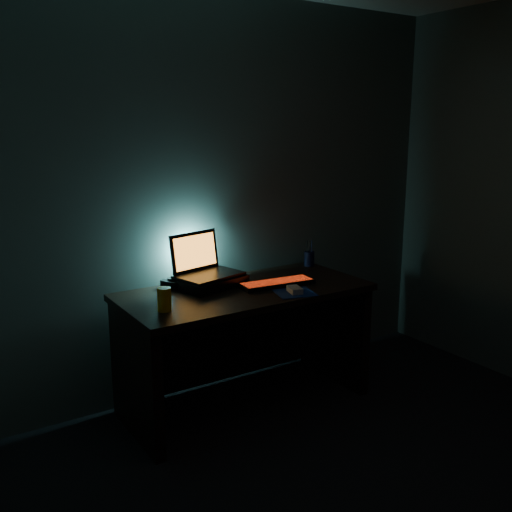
{
  "coord_description": "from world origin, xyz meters",
  "views": [
    {
      "loc": [
        -1.72,
        -1.18,
        1.71
      ],
      "look_at": [
        0.05,
        1.57,
        0.96
      ],
      "focal_mm": 40.0,
      "sensor_mm": 36.0,
      "label": 1
    }
  ],
  "objects_px": {
    "juice_glass": "(164,299)",
    "keyboard": "(277,283)",
    "mouse": "(295,290)",
    "laptop": "(203,266)",
    "pen_cup": "(309,259)",
    "router": "(176,283)"
  },
  "relations": [
    {
      "from": "juice_glass",
      "to": "keyboard",
      "type": "bearing_deg",
      "value": 5.7
    },
    {
      "from": "mouse",
      "to": "juice_glass",
      "type": "relative_size",
      "value": 0.86
    },
    {
      "from": "laptop",
      "to": "pen_cup",
      "type": "distance_m",
      "value": 0.85
    },
    {
      "from": "laptop",
      "to": "router",
      "type": "distance_m",
      "value": 0.2
    },
    {
      "from": "keyboard",
      "to": "router",
      "type": "relative_size",
      "value": 2.64
    },
    {
      "from": "keyboard",
      "to": "juice_glass",
      "type": "relative_size",
      "value": 3.8
    },
    {
      "from": "laptop",
      "to": "keyboard",
      "type": "bearing_deg",
      "value": -49.11
    },
    {
      "from": "keyboard",
      "to": "mouse",
      "type": "relative_size",
      "value": 4.39
    },
    {
      "from": "keyboard",
      "to": "laptop",
      "type": "bearing_deg",
      "value": 149.92
    },
    {
      "from": "keyboard",
      "to": "pen_cup",
      "type": "xyz_separation_m",
      "value": [
        0.48,
        0.29,
        0.04
      ]
    },
    {
      "from": "juice_glass",
      "to": "router",
      "type": "xyz_separation_m",
      "value": [
        0.24,
        0.38,
        -0.04
      ]
    },
    {
      "from": "keyboard",
      "to": "router",
      "type": "bearing_deg",
      "value": 155.65
    },
    {
      "from": "mouse",
      "to": "router",
      "type": "distance_m",
      "value": 0.73
    },
    {
      "from": "mouse",
      "to": "pen_cup",
      "type": "distance_m",
      "value": 0.68
    },
    {
      "from": "juice_glass",
      "to": "router",
      "type": "distance_m",
      "value": 0.46
    },
    {
      "from": "mouse",
      "to": "pen_cup",
      "type": "relative_size",
      "value": 1.09
    },
    {
      "from": "laptop",
      "to": "mouse",
      "type": "height_order",
      "value": "laptop"
    },
    {
      "from": "juice_glass",
      "to": "router",
      "type": "bearing_deg",
      "value": 57.71
    },
    {
      "from": "laptop",
      "to": "pen_cup",
      "type": "height_order",
      "value": "laptop"
    },
    {
      "from": "keyboard",
      "to": "pen_cup",
      "type": "height_order",
      "value": "pen_cup"
    },
    {
      "from": "laptop",
      "to": "mouse",
      "type": "relative_size",
      "value": 3.94
    },
    {
      "from": "router",
      "to": "pen_cup",
      "type": "bearing_deg",
      "value": -24.65
    }
  ]
}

